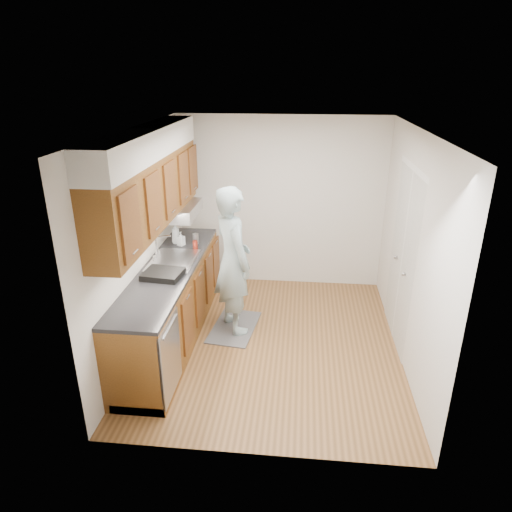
{
  "coord_description": "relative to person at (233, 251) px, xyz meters",
  "views": [
    {
      "loc": [
        0.3,
        -4.71,
        3.06
      ],
      "look_at": [
        -0.21,
        0.25,
        1.02
      ],
      "focal_mm": 32.0,
      "sensor_mm": 36.0,
      "label": 1
    }
  ],
  "objects": [
    {
      "name": "floor",
      "position": [
        0.49,
        -0.28,
        -1.05
      ],
      "size": [
        3.5,
        3.5,
        0.0
      ],
      "primitive_type": "plane",
      "color": "brown",
      "rests_on": "ground"
    },
    {
      "name": "ceiling",
      "position": [
        0.49,
        -0.28,
        1.45
      ],
      "size": [
        3.5,
        3.5,
        0.0
      ],
      "primitive_type": "plane",
      "rotation": [
        3.14,
        0.0,
        0.0
      ],
      "color": "white",
      "rests_on": "wall_left"
    },
    {
      "name": "wall_left",
      "position": [
        -1.01,
        -0.28,
        0.2
      ],
      "size": [
        0.02,
        3.5,
        2.5
      ],
      "primitive_type": "cube",
      "color": "silver",
      "rests_on": "floor"
    },
    {
      "name": "wall_right",
      "position": [
        1.99,
        -0.28,
        0.2
      ],
      "size": [
        0.02,
        3.5,
        2.5
      ],
      "primitive_type": "cube",
      "color": "silver",
      "rests_on": "floor"
    },
    {
      "name": "wall_back",
      "position": [
        0.49,
        1.47,
        0.2
      ],
      "size": [
        3.0,
        0.02,
        2.5
      ],
      "primitive_type": "cube",
      "color": "silver",
      "rests_on": "floor"
    },
    {
      "name": "counter",
      "position": [
        -0.71,
        -0.29,
        -0.56
      ],
      "size": [
        0.64,
        2.8,
        1.3
      ],
      "color": "brown",
      "rests_on": "floor"
    },
    {
      "name": "upper_cabinets",
      "position": [
        -0.84,
        -0.24,
        0.9
      ],
      "size": [
        0.47,
        2.8,
        1.21
      ],
      "color": "brown",
      "rests_on": "wall_left"
    },
    {
      "name": "closet_door",
      "position": [
        1.98,
        0.02,
        -0.03
      ],
      "size": [
        0.02,
        1.22,
        2.05
      ],
      "primitive_type": "cube",
      "color": "silver",
      "rests_on": "wall_right"
    },
    {
      "name": "floor_mat",
      "position": [
        0.0,
        0.0,
        -1.05
      ],
      "size": [
        0.63,
        0.94,
        0.02
      ],
      "primitive_type": "cube",
      "rotation": [
        0.0,
        0.0,
        -0.13
      ],
      "color": "slate",
      "rests_on": "floor"
    },
    {
      "name": "person",
      "position": [
        0.0,
        0.0,
        0.0
      ],
      "size": [
        0.8,
        0.88,
        2.07
      ],
      "primitive_type": "imported",
      "rotation": [
        0.0,
        0.0,
        2.13
      ],
      "color": "#8FA9AE",
      "rests_on": "floor_mat"
    },
    {
      "name": "soap_bottle_a",
      "position": [
        -0.83,
        0.5,
        0.03
      ],
      "size": [
        0.14,
        0.14,
        0.28
      ],
      "primitive_type": "imported",
      "rotation": [
        0.0,
        0.0,
        0.43
      ],
      "color": "white",
      "rests_on": "counter"
    },
    {
      "name": "soap_bottle_b",
      "position": [
        -0.74,
        0.43,
        -0.02
      ],
      "size": [
        0.11,
        0.11,
        0.18
      ],
      "primitive_type": "imported",
      "rotation": [
        0.0,
        0.0,
        -0.46
      ],
      "color": "white",
      "rests_on": "counter"
    },
    {
      "name": "soda_can",
      "position": [
        -0.53,
        0.32,
        -0.06
      ],
      "size": [
        0.07,
        0.07,
        0.11
      ],
      "primitive_type": "cylinder",
      "rotation": [
        0.0,
        0.0,
        -0.26
      ],
      "color": "#B2301E",
      "rests_on": "counter"
    },
    {
      "name": "steel_can",
      "position": [
        -0.57,
        0.51,
        -0.05
      ],
      "size": [
        0.09,
        0.09,
        0.13
      ],
      "primitive_type": "cylinder",
      "rotation": [
        0.0,
        0.0,
        0.3
      ],
      "color": "#A5A5AA",
      "rests_on": "counter"
    },
    {
      "name": "dish_rack",
      "position": [
        -0.69,
        -0.55,
        -0.08
      ],
      "size": [
        0.45,
        0.39,
        0.06
      ],
      "primitive_type": "cube",
      "rotation": [
        0.0,
        0.0,
        -0.11
      ],
      "color": "black",
      "rests_on": "counter"
    }
  ]
}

